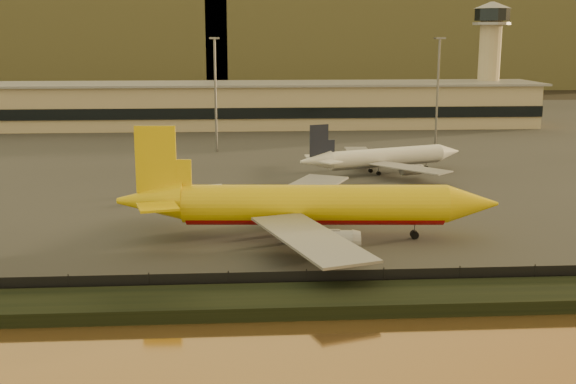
# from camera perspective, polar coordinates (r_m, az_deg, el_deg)

# --- Properties ---
(ground) EXTENTS (900.00, 900.00, 0.00)m
(ground) POSITION_cam_1_polar(r_m,az_deg,el_deg) (87.17, -0.63, -5.07)
(ground) COLOR black
(ground) RESTS_ON ground
(embankment) EXTENTS (320.00, 7.00, 1.40)m
(embankment) POSITION_cam_1_polar(r_m,az_deg,el_deg) (70.91, 0.15, -8.62)
(embankment) COLOR black
(embankment) RESTS_ON ground
(tarmac) EXTENTS (320.00, 220.00, 0.20)m
(tarmac) POSITION_cam_1_polar(r_m,az_deg,el_deg) (180.02, -2.32, 3.99)
(tarmac) COLOR #2D2D2D
(tarmac) RESTS_ON ground
(perimeter_fence) EXTENTS (300.00, 0.05, 2.20)m
(perimeter_fence) POSITION_cam_1_polar(r_m,az_deg,el_deg) (74.45, -0.07, -7.09)
(perimeter_fence) COLOR black
(perimeter_fence) RESTS_ON tarmac
(terminal_building) EXTENTS (202.00, 25.00, 12.60)m
(terminal_building) POSITION_cam_1_polar(r_m,az_deg,el_deg) (209.80, -6.56, 6.79)
(terminal_building) COLOR tan
(terminal_building) RESTS_ON tarmac
(control_tower) EXTENTS (11.20, 11.20, 35.50)m
(control_tower) POSITION_cam_1_polar(r_m,az_deg,el_deg) (226.75, 15.67, 10.73)
(control_tower) COLOR tan
(control_tower) RESTS_ON tarmac
(apron_light_masts) EXTENTS (152.20, 12.20, 25.40)m
(apron_light_masts) POSITION_cam_1_polar(r_m,az_deg,el_deg) (159.63, 3.27, 8.56)
(apron_light_masts) COLOR slate
(apron_light_masts) RESTS_ON tarmac
(distant_hills) EXTENTS (470.00, 160.00, 70.00)m
(distant_hills) POSITION_cam_1_polar(r_m,az_deg,el_deg) (423.43, -6.16, 12.93)
(distant_hills) COLOR brown
(distant_hills) RESTS_ON ground
(dhl_cargo_jet) EXTENTS (49.16, 48.05, 14.68)m
(dhl_cargo_jet) POSITION_cam_1_polar(r_m,az_deg,el_deg) (92.67, 1.58, -1.09)
(dhl_cargo_jet) COLOR yellow
(dhl_cargo_jet) RESTS_ON tarmac
(white_narrowbody_jet) EXTENTS (33.76, 31.98, 10.01)m
(white_narrowbody_jet) POSITION_cam_1_polar(r_m,az_deg,el_deg) (138.61, 7.55, 2.70)
(white_narrowbody_jet) COLOR white
(white_narrowbody_jet) RESTS_ON tarmac
(gse_vehicle_yellow) EXTENTS (4.04, 2.40, 1.70)m
(gse_vehicle_yellow) POSITION_cam_1_polar(r_m,az_deg,el_deg) (115.82, 0.68, -0.16)
(gse_vehicle_yellow) COLOR yellow
(gse_vehicle_yellow) RESTS_ON tarmac
(gse_vehicle_white) EXTENTS (4.54, 2.74, 1.91)m
(gse_vehicle_white) POSITION_cam_1_polar(r_m,az_deg,el_deg) (117.98, -6.20, 0.05)
(gse_vehicle_white) COLOR white
(gse_vehicle_white) RESTS_ON tarmac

